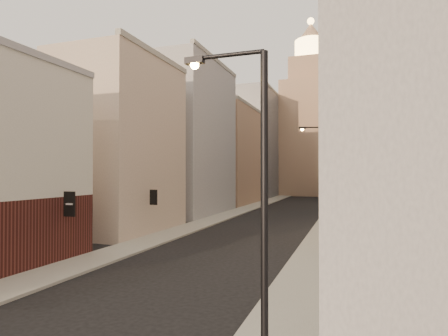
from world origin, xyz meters
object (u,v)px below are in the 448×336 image
(clock_tower, at_px, (311,125))
(streetlamp_near, at_px, (256,196))
(white_tower, at_px, (358,110))
(streetlamp_mid, at_px, (323,173))
(streetlamp_far, at_px, (338,181))
(traffic_light_right, at_px, (331,186))

(clock_tower, relative_size, streetlamp_near, 5.27)
(white_tower, xyz_separation_m, streetlamp_mid, (-3.74, -47.93, -13.13))
(streetlamp_far, relative_size, traffic_light_right, 1.55)
(clock_tower, relative_size, streetlamp_far, 5.78)
(white_tower, distance_m, streetlamp_near, 74.44)
(streetlamp_far, bearing_deg, streetlamp_mid, -79.48)
(clock_tower, bearing_deg, streetlamp_near, -85.14)
(clock_tower, bearing_deg, streetlamp_mid, -83.31)
(white_tower, bearing_deg, streetlamp_far, -96.04)
(white_tower, relative_size, streetlamp_far, 5.34)
(clock_tower, height_order, white_tower, clock_tower)
(clock_tower, xyz_separation_m, streetlamp_mid, (7.26, -61.93, -12.16))
(traffic_light_right, bearing_deg, clock_tower, -64.57)
(streetlamp_mid, bearing_deg, streetlamp_far, 66.94)
(traffic_light_right, bearing_deg, streetlamp_mid, 106.90)
(clock_tower, distance_m, streetlamp_far, 45.94)
(white_tower, height_order, traffic_light_right, white_tower)
(streetlamp_near, height_order, streetlamp_mid, streetlamp_mid)
(white_tower, xyz_separation_m, streetlamp_far, (-3.10, -29.29, -14.17))
(streetlamp_far, bearing_deg, clock_tower, 112.82)
(white_tower, bearing_deg, streetlamp_mid, -94.46)
(streetlamp_near, distance_m, streetlamp_far, 43.80)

